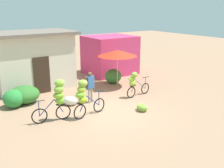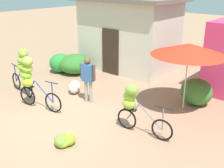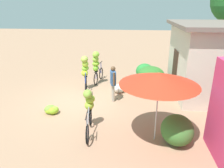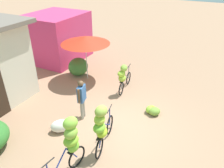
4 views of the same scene
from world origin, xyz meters
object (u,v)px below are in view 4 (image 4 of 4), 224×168
shop_pink (57,37)px  banana_pile_on_ground (153,110)px  bicycle_leftmost (70,143)px  bicycle_center_loaded (123,76)px  market_umbrella (85,40)px  produce_sack (61,126)px  bicycle_near_pile (102,126)px  person_vendor (82,96)px

shop_pink → banana_pile_on_ground: shop_pink is taller
bicycle_leftmost → banana_pile_on_ground: bicycle_leftmost is taller
bicycle_leftmost → bicycle_center_loaded: bicycle_leftmost is taller
market_umbrella → produce_sack: market_umbrella is taller
market_umbrella → banana_pile_on_ground: 4.42m
bicycle_near_pile → bicycle_center_loaded: bicycle_near_pile is taller
bicycle_near_pile → produce_sack: size_ratio=2.46×
market_umbrella → bicycle_near_pile: (-3.86, -3.02, -0.99)m
person_vendor → banana_pile_on_ground: bearing=-57.7°
market_umbrella → produce_sack: bearing=-160.5°
market_umbrella → person_vendor: 3.32m
market_umbrella → bicycle_leftmost: size_ratio=1.30×
bicycle_leftmost → bicycle_near_pile: bicycle_leftmost is taller
shop_pink → bicycle_center_loaded: size_ratio=1.94×
bicycle_center_loaded → person_vendor: (-2.32, 0.57, 0.15)m
shop_pink → bicycle_leftmost: size_ratio=1.83×
shop_pink → bicycle_leftmost: shop_pink is taller
shop_pink → produce_sack: bearing=-140.6°
bicycle_leftmost → bicycle_center_loaded: bearing=6.5°
shop_pink → person_vendor: size_ratio=2.06×
bicycle_leftmost → person_vendor: (2.15, 1.08, -0.09)m
shop_pink → market_umbrella: size_ratio=1.41×
shop_pink → banana_pile_on_ground: bearing=-112.2°
banana_pile_on_ground → person_vendor: bearing=122.3°
shop_pink → market_umbrella: bearing=-116.1°
produce_sack → bicycle_near_pile: bearing=-95.1°
bicycle_leftmost → shop_pink: bearing=41.4°
market_umbrella → produce_sack: 4.32m
banana_pile_on_ground → person_vendor: size_ratio=0.46×
bicycle_leftmost → person_vendor: bicycle_leftmost is taller
market_umbrella → bicycle_leftmost: 5.63m
bicycle_center_loaded → banana_pile_on_ground: (-0.90, -1.67, -0.66)m
market_umbrella → bicycle_center_loaded: (-0.42, -2.13, -1.18)m
market_umbrella → shop_pink: bearing=63.9°
shop_pink → market_umbrella: 3.32m
bicycle_center_loaded → shop_pink: bearing=69.9°
market_umbrella → bicycle_leftmost: (-4.88, -2.64, -0.95)m
bicycle_leftmost → bicycle_center_loaded: 4.50m
bicycle_near_pile → produce_sack: (0.15, 1.70, -0.78)m
person_vendor → shop_pink: bearing=47.1°
market_umbrella → banana_pile_on_ground: bearing=-109.1°
bicycle_near_pile → produce_sack: 1.88m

